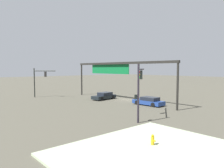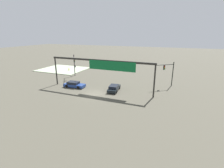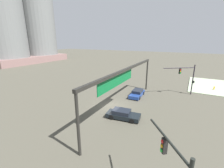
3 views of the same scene
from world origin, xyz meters
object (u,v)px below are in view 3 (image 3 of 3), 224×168
at_px(sedan_car_waiting_far, 123,114).
at_px(fire_hydrant_on_curb, 214,88).
at_px(traffic_signal_near_corner, 187,75).
at_px(sedan_car_approaching, 137,93).

height_order(sedan_car_waiting_far, fire_hydrant_on_curb, sedan_car_waiting_far).
bearing_deg(traffic_signal_near_corner, fire_hydrant_on_curb, -167.68).
xyz_separation_m(sedan_car_waiting_far, fire_hydrant_on_curb, (19.67, -11.93, -0.09)).
height_order(traffic_signal_near_corner, fire_hydrant_on_curb, traffic_signal_near_corner).
height_order(sedan_car_approaching, fire_hydrant_on_curb, sedan_car_approaching).
distance_m(sedan_car_approaching, fire_hydrant_on_curb, 16.87).
bearing_deg(sedan_car_approaching, traffic_signal_near_corner, 120.09).
distance_m(sedan_car_waiting_far, fire_hydrant_on_curb, 23.00).
relative_size(traffic_signal_near_corner, sedan_car_approaching, 1.23).
bearing_deg(fire_hydrant_on_curb, sedan_car_approaching, 129.83).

